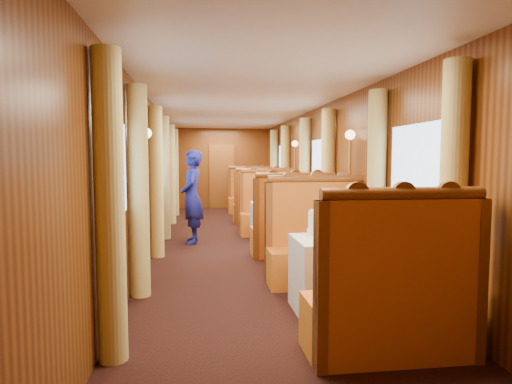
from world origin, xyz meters
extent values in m
cube|color=brown|center=(0.00, 5.97, 1.00)|extent=(0.80, 0.04, 2.00)
cube|color=white|center=(0.75, -3.50, 0.38)|extent=(1.05, 0.72, 0.75)
cube|color=#B33E13|center=(0.75, -4.45, 0.23)|extent=(1.30, 0.55, 0.45)
cube|color=#B33E13|center=(0.75, -4.67, 0.85)|extent=(1.30, 0.12, 0.80)
cylinder|color=brown|center=(0.75, -4.67, 1.29)|extent=(1.23, 0.10, 0.10)
cube|color=#B33E13|center=(0.75, -2.55, 0.23)|extent=(1.30, 0.55, 0.45)
cube|color=#B33E13|center=(0.75, -2.33, 0.85)|extent=(1.30, 0.12, 0.80)
cylinder|color=brown|center=(0.75, -2.33, 1.29)|extent=(1.23, 0.10, 0.10)
cube|color=white|center=(0.75, 0.00, 0.38)|extent=(1.05, 0.72, 0.75)
cube|color=#B33E13|center=(0.75, -0.95, 0.23)|extent=(1.30, 0.55, 0.45)
cube|color=#B33E13|center=(0.75, -1.17, 0.85)|extent=(1.30, 0.12, 0.80)
cylinder|color=brown|center=(0.75, -1.17, 1.29)|extent=(1.23, 0.10, 0.10)
cube|color=#B33E13|center=(0.75, 0.95, 0.23)|extent=(1.30, 0.55, 0.45)
cube|color=#B33E13|center=(0.75, 1.17, 0.85)|extent=(1.30, 0.12, 0.80)
cylinder|color=brown|center=(0.75, 1.17, 1.29)|extent=(1.23, 0.10, 0.10)
cube|color=white|center=(0.75, 3.50, 0.38)|extent=(1.05, 0.72, 0.75)
cube|color=#B33E13|center=(0.75, 2.55, 0.23)|extent=(1.30, 0.55, 0.45)
cube|color=#B33E13|center=(0.75, 2.33, 0.85)|extent=(1.30, 0.12, 0.80)
cylinder|color=brown|center=(0.75, 2.33, 1.29)|extent=(1.23, 0.10, 0.10)
cube|color=#B33E13|center=(0.75, 4.45, 0.23)|extent=(1.30, 0.55, 0.45)
cube|color=#B33E13|center=(0.75, 4.67, 0.85)|extent=(1.30, 0.12, 0.80)
cylinder|color=brown|center=(0.75, 4.67, 1.29)|extent=(1.23, 0.10, 0.10)
cube|color=silver|center=(0.63, -3.55, 0.76)|extent=(0.34, 0.27, 0.01)
cylinder|color=white|center=(1.05, -3.58, 0.76)|extent=(0.23, 0.23, 0.01)
cylinder|color=white|center=(0.40, -3.39, 0.79)|extent=(0.08, 0.08, 0.08)
cylinder|color=white|center=(0.40, -3.39, 0.92)|extent=(0.05, 0.05, 0.18)
cylinder|color=white|center=(0.46, -3.24, 0.79)|extent=(0.08, 0.08, 0.08)
cylinder|color=white|center=(0.46, -3.24, 0.92)|extent=(0.05, 0.05, 0.18)
cylinder|color=silver|center=(0.78, -0.03, 0.82)|extent=(0.06, 0.06, 0.14)
cylinder|color=silver|center=(0.76, 3.52, 0.82)|extent=(0.06, 0.06, 0.14)
cylinder|color=#DFCF72|center=(-1.38, -4.28, 1.18)|extent=(0.22, 0.22, 2.35)
cylinder|color=#DFCF72|center=(-1.38, -2.72, 1.18)|extent=(0.22, 0.22, 2.35)
cylinder|color=#DFCF72|center=(1.38, -4.28, 1.18)|extent=(0.22, 0.22, 2.35)
cylinder|color=#DFCF72|center=(1.38, -2.72, 1.18)|extent=(0.22, 0.22, 2.35)
cylinder|color=#DFCF72|center=(-1.38, -0.78, 1.18)|extent=(0.22, 0.22, 2.35)
cylinder|color=#DFCF72|center=(-1.38, 0.78, 1.18)|extent=(0.22, 0.22, 2.35)
cylinder|color=#DFCF72|center=(1.38, -0.78, 1.18)|extent=(0.22, 0.22, 2.35)
cylinder|color=#DFCF72|center=(1.38, 0.78, 1.18)|extent=(0.22, 0.22, 2.35)
cylinder|color=#DFCF72|center=(-1.38, 2.72, 1.18)|extent=(0.22, 0.22, 2.35)
cylinder|color=#DFCF72|center=(-1.38, 4.28, 1.18)|extent=(0.22, 0.22, 2.35)
cylinder|color=#DFCF72|center=(1.38, 2.72, 1.18)|extent=(0.22, 0.22, 2.35)
cylinder|color=#DFCF72|center=(1.38, 4.28, 1.18)|extent=(0.22, 0.22, 2.35)
cylinder|color=#BF8C3F|center=(-1.40, -1.75, 0.93)|extent=(0.04, 0.04, 1.85)
sphere|color=#FFD18C|center=(-1.40, -1.75, 1.88)|extent=(0.14, 0.14, 0.14)
cylinder|color=#BF8C3F|center=(1.40, -1.75, 0.93)|extent=(0.04, 0.04, 1.85)
sphere|color=#FFD18C|center=(1.40, -1.75, 1.88)|extent=(0.14, 0.14, 0.14)
cylinder|color=#BF8C3F|center=(-1.40, 1.75, 0.93)|extent=(0.04, 0.04, 1.85)
sphere|color=#FFD18C|center=(-1.40, 1.75, 1.88)|extent=(0.14, 0.14, 0.14)
cylinder|color=#BF8C3F|center=(1.40, 1.75, 0.93)|extent=(0.04, 0.04, 1.85)
sphere|color=#FFD18C|center=(1.40, 1.75, 1.88)|extent=(0.14, 0.14, 0.14)
imported|color=navy|center=(-0.85, 0.29, 0.85)|extent=(0.41, 0.63, 1.70)
cube|color=beige|center=(0.75, 0.82, 0.75)|extent=(0.40, 0.24, 0.55)
sphere|color=tan|center=(0.75, 0.82, 1.11)|extent=(0.20, 0.20, 0.20)
cube|color=beige|center=(0.75, 0.65, 0.52)|extent=(0.36, 0.30, 0.14)
camera|label=1|loc=(-0.71, -7.57, 1.54)|focal=30.00mm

